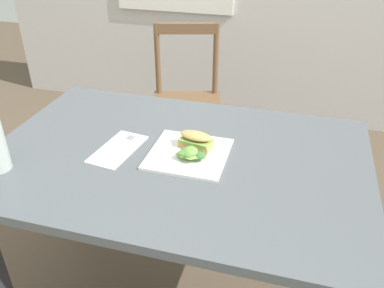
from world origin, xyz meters
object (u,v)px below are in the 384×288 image
object	(u,v)px
fork_on_napkin	(121,146)
dining_table	(177,187)
sandwich_half_front	(196,140)
plate_lunch	(189,154)
chair_wooden_far	(187,102)

from	to	relation	value
fork_on_napkin	dining_table	bearing A→B (deg)	1.48
dining_table	fork_on_napkin	size ratio (longest dim) A/B	6.69
sandwich_half_front	fork_on_napkin	size ratio (longest dim) A/B	0.63
dining_table	plate_lunch	distance (m)	0.14
chair_wooden_far	plate_lunch	size ratio (longest dim) A/B	3.47
plate_lunch	sandwich_half_front	world-z (taller)	sandwich_half_front
chair_wooden_far	plate_lunch	xyz separation A→B (m)	(0.30, -0.99, 0.30)
plate_lunch	sandwich_half_front	distance (m)	0.05
plate_lunch	dining_table	bearing A→B (deg)	-168.44
fork_on_napkin	sandwich_half_front	bearing A→B (deg)	11.81
dining_table	fork_on_napkin	world-z (taller)	fork_on_napkin
chair_wooden_far	sandwich_half_front	distance (m)	1.05
fork_on_napkin	chair_wooden_far	bearing A→B (deg)	93.72
chair_wooden_far	plate_lunch	world-z (taller)	chair_wooden_far
sandwich_half_front	plate_lunch	bearing A→B (deg)	-109.08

